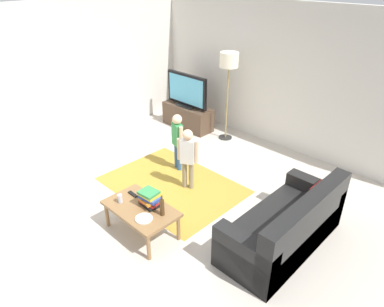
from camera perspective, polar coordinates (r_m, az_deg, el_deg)
name	(u,v)px	position (r m, az deg, el deg)	size (l,w,h in m)	color
ground	(164,204)	(5.35, -4.55, -8.33)	(7.80, 7.80, 0.00)	beige
wall_back	(281,78)	(6.88, 14.46, 11.99)	(6.00, 0.12, 2.70)	silver
wall_left	(55,78)	(7.12, -21.54, 11.45)	(0.12, 6.00, 2.70)	silver
area_rug	(172,185)	(5.78, -3.26, -5.16)	(2.20, 1.60, 0.01)	#B28C33
tv_stand	(188,117)	(7.76, -0.73, 6.08)	(1.20, 0.44, 0.50)	#4C3828
tv	(187,91)	(7.54, -0.87, 10.29)	(1.10, 0.28, 0.71)	black
couch	(288,229)	(4.62, 15.51, -11.86)	(0.80, 1.80, 0.86)	black
floor_lamp	(229,65)	(6.84, 6.10, 14.31)	(0.36, 0.36, 1.78)	#262626
child_near_tv	(177,137)	(5.94, -2.41, 2.71)	(0.33, 0.19, 1.03)	#33598C
child_center	(188,154)	(5.39, -0.71, -0.08)	(0.32, 0.21, 1.03)	gray
coffee_table	(141,210)	(4.66, -8.41, -9.22)	(1.00, 0.60, 0.42)	olive
book_stack	(150,198)	(4.59, -6.95, -7.30)	(0.30, 0.25, 0.22)	black
bottle	(162,207)	(4.41, -4.94, -8.77)	(0.06, 0.06, 0.29)	#4C3319
tv_remote	(133,194)	(4.88, -9.71, -6.61)	(0.17, 0.05, 0.02)	black
soda_can	(120,199)	(4.74, -11.76, -7.26)	(0.07, 0.07, 0.12)	silver
plate	(144,219)	(4.43, -7.92, -10.55)	(0.22, 0.22, 0.02)	white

